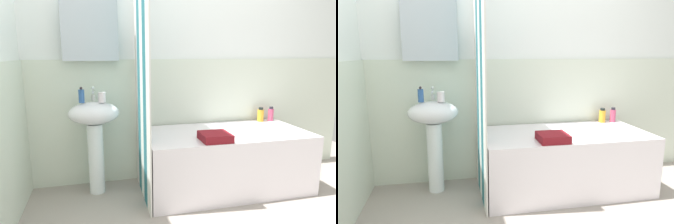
% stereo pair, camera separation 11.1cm
% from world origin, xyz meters
% --- Properties ---
extents(wall_back_tiled, '(3.60, 0.18, 2.40)m').
position_xyz_m(wall_back_tiled, '(-0.06, 1.26, 1.14)').
color(wall_back_tiled, white).
rests_on(wall_back_tiled, ground_plane).
extents(sink, '(0.44, 0.34, 0.84)m').
position_xyz_m(sink, '(-0.94, 1.03, 0.62)').
color(sink, white).
rests_on(sink, ground_plane).
extents(faucet, '(0.03, 0.12, 0.12)m').
position_xyz_m(faucet, '(-0.94, 1.11, 0.90)').
color(faucet, silver).
rests_on(faucet, sink).
extents(soap_dispenser, '(0.05, 0.05, 0.14)m').
position_xyz_m(soap_dispenser, '(-1.04, 1.01, 0.90)').
color(soap_dispenser, '#2E5798').
rests_on(soap_dispenser, sink).
extents(toothbrush_cup, '(0.06, 0.06, 0.09)m').
position_xyz_m(toothbrush_cup, '(-0.87, 1.00, 0.88)').
color(toothbrush_cup, white).
rests_on(toothbrush_cup, sink).
extents(bathtub, '(1.51, 0.75, 0.55)m').
position_xyz_m(bathtub, '(0.23, 0.85, 0.27)').
color(bathtub, white).
rests_on(bathtub, ground_plane).
extents(shower_curtain, '(0.01, 0.75, 2.00)m').
position_xyz_m(shower_curtain, '(-0.54, 0.85, 1.00)').
color(shower_curtain, white).
rests_on(shower_curtain, ground_plane).
extents(conditioner_bottle, '(0.06, 0.06, 0.15)m').
position_xyz_m(conditioner_bottle, '(0.88, 1.14, 0.62)').
color(conditioner_bottle, '#C9486D').
rests_on(conditioner_bottle, bathtub).
extents(lotion_bottle, '(0.07, 0.07, 0.15)m').
position_xyz_m(lotion_bottle, '(0.76, 1.14, 0.62)').
color(lotion_bottle, gold).
rests_on(lotion_bottle, bathtub).
extents(towel_folded, '(0.25, 0.24, 0.06)m').
position_xyz_m(towel_folded, '(0.02, 0.60, 0.58)').
color(towel_folded, maroon).
rests_on(towel_folded, bathtub).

